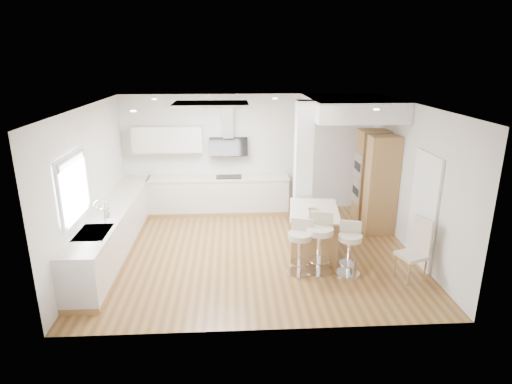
{
  "coord_description": "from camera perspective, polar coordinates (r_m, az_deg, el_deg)",
  "views": [
    {
      "loc": [
        -0.41,
        -7.57,
        3.64
      ],
      "look_at": [
        0.04,
        0.4,
        1.09
      ],
      "focal_mm": 30.0,
      "sensor_mm": 36.0,
      "label": 1
    }
  ],
  "objects": [
    {
      "name": "ground",
      "position": [
        8.41,
        -0.11,
        -7.94
      ],
      "size": [
        6.0,
        6.0,
        0.0
      ],
      "primitive_type": "plane",
      "color": "olive",
      "rests_on": "ground"
    },
    {
      "name": "doorway_right",
      "position": [
        8.18,
        21.42,
        -2.38
      ],
      "size": [
        0.05,
        1.0,
        2.1
      ],
      "color": "#483F39",
      "rests_on": "ground"
    },
    {
      "name": "wall_left",
      "position": [
        8.3,
        -21.27,
        0.84
      ],
      "size": [
        0.04,
        5.0,
        2.8
      ],
      "primitive_type": "cube",
      "color": "silver",
      "rests_on": "ground"
    },
    {
      "name": "bar_stool_a",
      "position": [
        7.44,
        5.9,
        -6.97
      ],
      "size": [
        0.55,
        0.55,
        0.97
      ],
      "rotation": [
        0.0,
        0.0,
        -0.34
      ],
      "color": "silver",
      "rests_on": "ground"
    },
    {
      "name": "ceiling",
      "position": [
        8.41,
        -0.11,
        -7.94
      ],
      "size": [
        6.0,
        5.0,
        0.02
      ],
      "primitive_type": "cube",
      "color": "white",
      "rests_on": "ground"
    },
    {
      "name": "counter_back",
      "position": [
        10.24,
        -5.92,
        0.9
      ],
      "size": [
        3.62,
        0.63,
        2.5
      ],
      "color": "#A87C48",
      "rests_on": "ground"
    },
    {
      "name": "skylight",
      "position": [
        8.22,
        -5.99,
        11.56
      ],
      "size": [
        4.1,
        2.1,
        0.06
      ],
      "color": "white",
      "rests_on": "ground"
    },
    {
      "name": "counter_left",
      "position": [
        8.73,
        -18.26,
        -4.61
      ],
      "size": [
        0.63,
        4.5,
        1.35
      ],
      "color": "#A87C48",
      "rests_on": "ground"
    },
    {
      "name": "bar_stool_b",
      "position": [
        7.51,
        8.49,
        -6.37
      ],
      "size": [
        0.59,
        0.59,
        1.07
      ],
      "rotation": [
        0.0,
        0.0,
        -0.28
      ],
      "color": "silver",
      "rests_on": "ground"
    },
    {
      "name": "peninsula",
      "position": [
        8.36,
        7.62,
        -5.05
      ],
      "size": [
        1.1,
        1.49,
        0.91
      ],
      "rotation": [
        0.0,
        0.0,
        -0.14
      ],
      "color": "#A87C48",
      "rests_on": "ground"
    },
    {
      "name": "soffit",
      "position": [
        9.37,
        12.56,
        10.93
      ],
      "size": [
        1.78,
        2.2,
        0.4
      ],
      "color": "white",
      "rests_on": "ground"
    },
    {
      "name": "oven_column",
      "position": [
        9.68,
        15.51,
        1.53
      ],
      "size": [
        0.63,
        1.21,
        2.1
      ],
      "color": "#A87C48",
      "rests_on": "ground"
    },
    {
      "name": "bar_stool_c",
      "position": [
        7.56,
        12.36,
        -7.04
      ],
      "size": [
        0.51,
        0.51,
        0.94
      ],
      "rotation": [
        0.0,
        0.0,
        -0.24
      ],
      "color": "silver",
      "rests_on": "ground"
    },
    {
      "name": "dining_chair",
      "position": [
        7.7,
        20.66,
        -6.87
      ],
      "size": [
        0.54,
        0.54,
        1.09
      ],
      "rotation": [
        0.0,
        0.0,
        0.34
      ],
      "color": "beige",
      "rests_on": "ground"
    },
    {
      "name": "pillar",
      "position": [
        8.93,
        6.3,
        3.08
      ],
      "size": [
        0.35,
        0.35,
        2.8
      ],
      "color": "white",
      "rests_on": "ground"
    },
    {
      "name": "wall_back",
      "position": [
        10.32,
        -0.88,
        5.18
      ],
      "size": [
        6.0,
        0.04,
        2.8
      ],
      "primitive_type": "cube",
      "color": "silver",
      "rests_on": "ground"
    },
    {
      "name": "window_left",
      "position": [
        7.4,
        -23.23,
        1.0
      ],
      "size": [
        0.06,
        1.28,
        1.07
      ],
      "color": "white",
      "rests_on": "ground"
    },
    {
      "name": "wall_right",
      "position": [
        8.6,
        20.28,
        1.5
      ],
      "size": [
        0.04,
        5.0,
        2.8
      ],
      "primitive_type": "cube",
      "color": "silver",
      "rests_on": "ground"
    }
  ]
}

